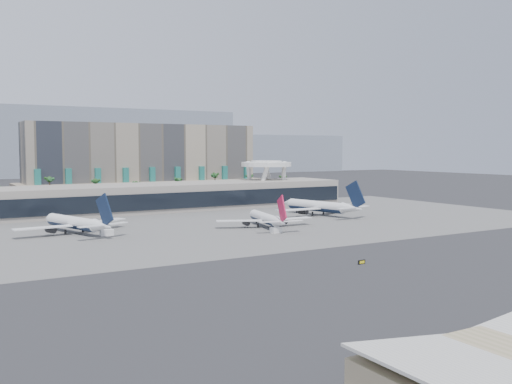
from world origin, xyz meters
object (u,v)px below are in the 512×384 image
airliner_centre (266,218)px  taxiway_sign (362,262)px  service_vehicle_a (107,233)px  airliner_left (75,223)px  airliner_right (320,206)px  service_vehicle_b (276,230)px

airliner_centre → taxiway_sign: size_ratio=16.21×
airliner_centre → service_vehicle_a: airliner_centre is taller
airliner_left → taxiway_sign: (47.85, -86.68, -3.12)m
service_vehicle_a → airliner_right: bearing=10.6°
airliner_left → airliner_right: (100.91, 0.68, 0.29)m
airliner_left → service_vehicle_a: size_ratio=9.64×
airliner_left → airliner_right: airliner_right is taller
taxiway_sign → airliner_right: bearing=52.3°
airliner_right → service_vehicle_a: 94.01m
airliner_centre → service_vehicle_b: bearing=-96.2°
airliner_right → service_vehicle_a: bearing=175.1°
airliner_centre → service_vehicle_a: size_ratio=8.77×
airliner_left → airliner_centre: size_ratio=1.10×
airliner_centre → airliner_right: airliner_right is taller
service_vehicle_a → taxiway_sign: (40.30, -76.70, -0.52)m
airliner_left → airliner_centre: bearing=-34.6°
airliner_left → taxiway_sign: 99.06m
airliner_centre → airliner_right: bearing=39.6°
airliner_left → airliner_right: size_ratio=0.91×
airliner_centre → airliner_right: size_ratio=0.82×
airliner_left → service_vehicle_b: 66.40m
service_vehicle_b → taxiway_sign: size_ratio=1.66×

